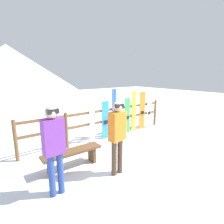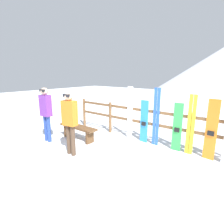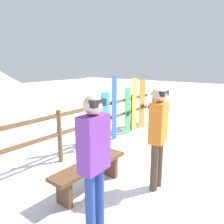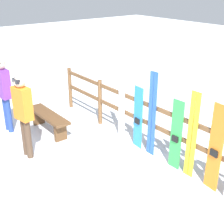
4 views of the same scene
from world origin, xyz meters
The scene contains 12 objects.
ground_plane centered at (0.00, 0.00, 0.00)m, with size 40.00×40.00×0.00m, color white.
fence centered at (0.00, 1.75, 0.68)m, with size 5.75×0.10×1.14m.
bench centered at (-1.80, 0.52, 0.35)m, with size 1.47×0.36×0.47m.
person_purple centered at (-2.46, -0.20, 1.04)m, with size 0.39×0.23×1.75m.
person_orange centered at (-1.08, -0.34, 1.01)m, with size 0.42×0.27×1.71m.
ski_pair_white centered at (-0.52, 1.70, 0.88)m, with size 0.20×0.02×1.76m.
snowboard_blue centered at (0.02, 1.69, 0.68)m, with size 0.27×0.08×1.36m.
ski_pair_blue centered at (0.42, 1.70, 0.89)m, with size 0.20×0.02×1.77m.
snowboard_green centered at (1.07, 1.69, 0.69)m, with size 0.25×0.05×1.39m.
ski_pair_yellow centered at (1.42, 1.70, 0.82)m, with size 0.19×0.02×1.65m.
snowboard_orange centered at (1.91, 1.69, 0.78)m, with size 0.28×0.08×1.57m.
snowboard_white centered at (2.34, 1.69, 0.70)m, with size 0.29×0.09×1.41m.
Camera 3 is at (-4.20, -1.82, 2.09)m, focal length 35.00 mm.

